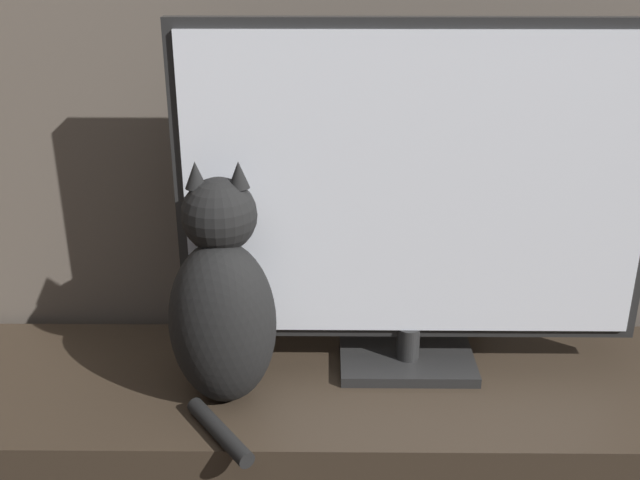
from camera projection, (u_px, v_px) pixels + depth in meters
name	position (u px, v px, depth m)	size (l,w,h in m)	color
tv_stand	(308.00, 467.00, 1.47)	(1.53, 0.41, 0.41)	#33281E
tv	(415.00, 199.00, 1.31)	(0.84, 0.15, 0.65)	black
cat	(222.00, 305.00, 1.28)	(0.19, 0.30, 0.43)	black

